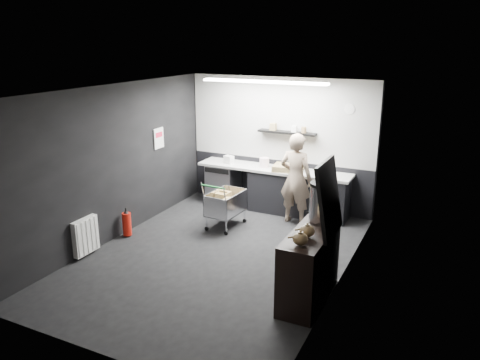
% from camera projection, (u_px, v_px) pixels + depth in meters
% --- Properties ---
extents(floor, '(5.50, 5.50, 0.00)m').
position_uv_depth(floor, '(217.00, 256.00, 7.66)').
color(floor, black).
rests_on(floor, ground).
extents(ceiling, '(5.50, 5.50, 0.00)m').
position_uv_depth(ceiling, '(215.00, 90.00, 6.88)').
color(ceiling, silver).
rests_on(ceiling, wall_back).
extents(wall_back, '(5.50, 0.00, 5.50)m').
position_uv_depth(wall_back, '(280.00, 143.00, 9.64)').
color(wall_back, black).
rests_on(wall_back, floor).
extents(wall_front, '(5.50, 0.00, 5.50)m').
position_uv_depth(wall_front, '(91.00, 245.00, 4.90)').
color(wall_front, black).
rests_on(wall_front, floor).
extents(wall_left, '(0.00, 5.50, 5.50)m').
position_uv_depth(wall_left, '(115.00, 163.00, 8.10)').
color(wall_left, black).
rests_on(wall_left, floor).
extents(wall_right, '(0.00, 5.50, 5.50)m').
position_uv_depth(wall_right, '(344.00, 196.00, 6.44)').
color(wall_right, black).
rests_on(wall_right, floor).
extents(kitchen_wall_panel, '(3.95, 0.02, 1.70)m').
position_uv_depth(kitchen_wall_panel, '(280.00, 119.00, 9.48)').
color(kitchen_wall_panel, '#B8B8B4').
rests_on(kitchen_wall_panel, wall_back).
extents(dado_panel, '(3.95, 0.02, 1.00)m').
position_uv_depth(dado_panel, '(278.00, 183.00, 9.87)').
color(dado_panel, black).
rests_on(dado_panel, wall_back).
extents(floating_shelf, '(1.20, 0.22, 0.04)m').
position_uv_depth(floating_shelf, '(287.00, 132.00, 9.36)').
color(floating_shelf, black).
rests_on(floating_shelf, wall_back).
extents(wall_clock, '(0.20, 0.03, 0.20)m').
position_uv_depth(wall_clock, '(350.00, 109.00, 8.80)').
color(wall_clock, white).
rests_on(wall_clock, wall_back).
extents(poster, '(0.02, 0.30, 0.40)m').
position_uv_depth(poster, '(159.00, 138.00, 9.15)').
color(poster, white).
rests_on(poster, wall_left).
extents(poster_red_band, '(0.02, 0.22, 0.10)m').
position_uv_depth(poster_red_band, '(159.00, 135.00, 9.13)').
color(poster_red_band, red).
rests_on(poster_red_band, poster).
extents(radiator, '(0.10, 0.50, 0.60)m').
position_uv_depth(radiator, '(85.00, 236.00, 7.59)').
color(radiator, white).
rests_on(radiator, wall_left).
extents(ceiling_strip, '(2.40, 0.20, 0.04)m').
position_uv_depth(ceiling_strip, '(264.00, 82.00, 8.48)').
color(ceiling_strip, white).
rests_on(ceiling_strip, ceiling).
extents(prep_counter, '(3.20, 0.61, 0.90)m').
position_uv_depth(prep_counter, '(279.00, 190.00, 9.56)').
color(prep_counter, black).
rests_on(prep_counter, floor).
extents(person, '(0.68, 0.48, 1.76)m').
position_uv_depth(person, '(296.00, 179.00, 8.84)').
color(person, beige).
rests_on(person, floor).
extents(shopping_cart, '(0.55, 0.87, 0.93)m').
position_uv_depth(shopping_cart, '(226.00, 205.00, 8.76)').
color(shopping_cart, silver).
rests_on(shopping_cart, floor).
extents(sideboard, '(0.56, 1.30, 1.95)m').
position_uv_depth(sideboard, '(311.00, 257.00, 6.27)').
color(sideboard, black).
rests_on(sideboard, floor).
extents(fire_extinguisher, '(0.16, 0.16, 0.52)m').
position_uv_depth(fire_extinguisher, '(127.00, 223.00, 8.38)').
color(fire_extinguisher, red).
rests_on(fire_extinguisher, floor).
extents(cardboard_box, '(0.62, 0.50, 0.11)m').
position_uv_depth(cardboard_box, '(288.00, 168.00, 9.28)').
color(cardboard_box, olive).
rests_on(cardboard_box, prep_counter).
extents(pink_tub, '(0.19, 0.19, 0.19)m').
position_uv_depth(pink_tub, '(264.00, 162.00, 9.54)').
color(pink_tub, white).
rests_on(pink_tub, prep_counter).
extents(white_container, '(0.21, 0.18, 0.16)m').
position_uv_depth(white_container, '(229.00, 160.00, 9.83)').
color(white_container, white).
rests_on(white_container, prep_counter).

